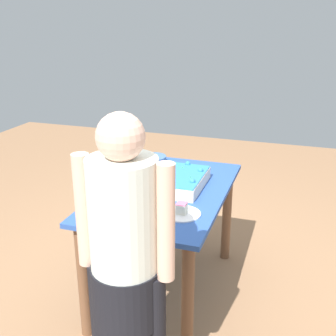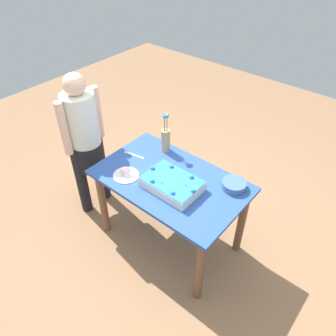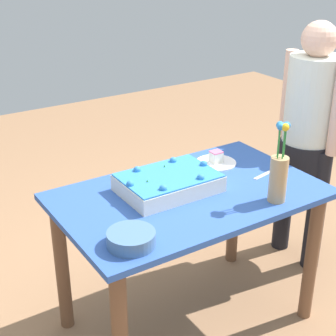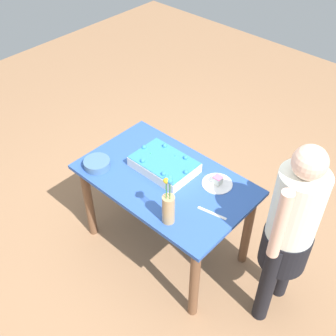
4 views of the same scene
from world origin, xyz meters
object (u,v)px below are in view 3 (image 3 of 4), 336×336
sheet_cake (168,182)px  fruit_bowl (131,239)px  serving_plate_with_slice (216,161)px  flower_vase (279,174)px  person_standing (308,132)px  cake_knife (267,173)px

sheet_cake → fruit_bowl: sheet_cake is taller
serving_plate_with_slice → flower_vase: 0.51m
flower_vase → person_standing: size_ratio=0.26×
serving_plate_with_slice → flower_vase: (-0.02, -0.49, 0.12)m
cake_knife → fruit_bowl: size_ratio=1.06×
person_standing → fruit_bowl: bearing=15.4°
serving_plate_with_slice → person_standing: (0.62, -0.07, 0.06)m
cake_knife → flower_vase: (-0.17, -0.24, 0.14)m
serving_plate_with_slice → fruit_bowl: (-0.78, -0.46, 0.01)m
fruit_bowl → flower_vase: bearing=-2.6°
sheet_cake → person_standing: bearing=3.5°
flower_vase → cake_knife: bearing=54.9°
cake_knife → person_standing: size_ratio=0.14×
sheet_cake → flower_vase: size_ratio=1.19×
person_standing → flower_vase: bearing=33.0°
cake_knife → fruit_bowl: fruit_bowl is taller
flower_vase → person_standing: (0.64, 0.42, -0.06)m
cake_knife → flower_vase: size_ratio=0.54×
sheet_cake → fruit_bowl: 0.50m
sheet_cake → serving_plate_with_slice: 0.42m
sheet_cake → person_standing: person_standing is taller
cake_knife → fruit_bowl: bearing=1.5°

